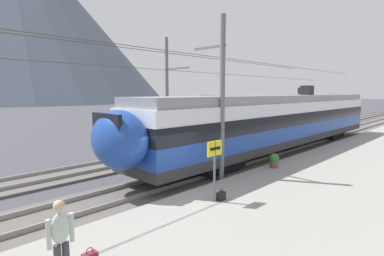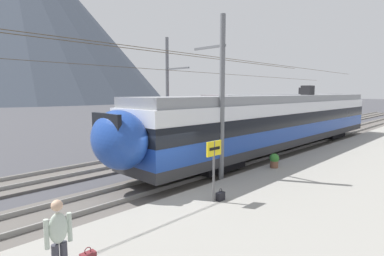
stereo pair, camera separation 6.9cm
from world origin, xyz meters
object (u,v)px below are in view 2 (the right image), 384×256
object	(u,v)px
platform_sign	(214,157)
potted_plant_platform_edge	(274,160)
handbag_near_sign	(220,196)
catenary_mast_mid	(220,96)
train_near_platform	(279,120)
catenary_mast_far_side	(169,92)
train_far_track	(285,111)
passenger_walking	(59,237)

from	to	relation	value
platform_sign	potted_plant_platform_edge	size ratio (longest dim) A/B	2.97
handbag_near_sign	potted_plant_platform_edge	size ratio (longest dim) A/B	0.59
catenary_mast_mid	platform_sign	distance (m)	3.87
handbag_near_sign	train_near_platform	bearing A→B (deg)	18.31
handbag_near_sign	catenary_mast_far_side	bearing A→B (deg)	57.33
train_far_track	handbag_near_sign	size ratio (longest dim) A/B	59.58
handbag_near_sign	train_far_track	bearing A→B (deg)	21.85
train_far_track	catenary_mast_far_side	world-z (taller)	catenary_mast_far_side
handbag_near_sign	potted_plant_platform_edge	world-z (taller)	potted_plant_platform_edge
train_near_platform	train_far_track	xyz separation A→B (m)	(9.79, 4.65, -0.00)
passenger_walking	handbag_near_sign	size ratio (longest dim) A/B	4.04
platform_sign	handbag_near_sign	world-z (taller)	platform_sign
catenary_mast_mid	handbag_near_sign	distance (m)	4.64
handbag_near_sign	potted_plant_platform_edge	xyz separation A→B (m)	(5.43, 0.98, 0.24)
train_far_track	catenary_mast_mid	bearing A→B (deg)	-161.17
train_near_platform	catenary_mast_far_side	size ratio (longest dim) A/B	0.61
catenary_mast_far_side	platform_sign	xyz separation A→B (m)	(-6.64, -9.86, -2.23)
train_far_track	potted_plant_platform_edge	world-z (taller)	train_far_track
catenary_mast_mid	catenary_mast_far_side	size ratio (longest dim) A/B	1.00
catenary_mast_far_side	potted_plant_platform_edge	world-z (taller)	catenary_mast_far_side
train_near_platform	platform_sign	world-z (taller)	train_near_platform
handbag_near_sign	catenary_mast_mid	bearing A→B (deg)	39.97
catenary_mast_far_side	train_near_platform	bearing A→B (deg)	-59.06
catenary_mast_mid	handbag_near_sign	bearing A→B (deg)	-140.03
catenary_mast_far_side	platform_sign	size ratio (longest dim) A/B	20.22
platform_sign	passenger_walking	size ratio (longest dim) A/B	1.24
train_near_platform	handbag_near_sign	xyz separation A→B (m)	(-10.31, -3.41, -1.75)
catenary_mast_mid	passenger_walking	size ratio (longest dim) A/B	25.09
potted_plant_platform_edge	catenary_mast_far_side	bearing A→B (deg)	83.96
train_near_platform	potted_plant_platform_edge	distance (m)	5.65
handbag_near_sign	passenger_walking	bearing A→B (deg)	-173.63
catenary_mast_mid	potted_plant_platform_edge	size ratio (longest dim) A/B	60.12
platform_sign	passenger_walking	xyz separation A→B (m)	(-5.48, -0.73, -0.60)
train_near_platform	train_far_track	bearing A→B (deg)	25.39
train_near_platform	platform_sign	size ratio (longest dim) A/B	12.32
passenger_walking	potted_plant_platform_edge	size ratio (longest dim) A/B	2.40
passenger_walking	platform_sign	bearing A→B (deg)	7.63
potted_plant_platform_edge	catenary_mast_mid	bearing A→B (deg)	160.70
train_near_platform	potted_plant_platform_edge	size ratio (longest dim) A/B	36.63
potted_plant_platform_edge	platform_sign	bearing A→B (deg)	-171.16
train_near_platform	platform_sign	distance (m)	11.08
train_far_track	potted_plant_platform_edge	size ratio (longest dim) A/B	35.31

